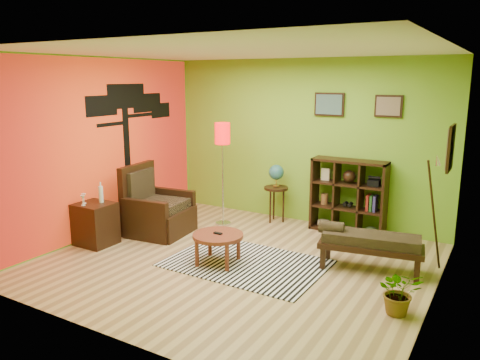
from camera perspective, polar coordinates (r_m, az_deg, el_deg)
The scene contains 11 objects.
ground at distance 6.52m, azimuth -0.45°, elevation -9.96°, with size 5.00×5.00×0.00m, color tan.
room_shell at distance 6.13m, azimuth -1.16°, elevation 6.03°, with size 5.04×4.54×2.82m.
zebra_rug at distance 6.47m, azimuth 0.74°, elevation -10.10°, with size 2.08×1.43×0.01m, color white.
coffee_table at distance 6.35m, azimuth -2.71°, elevation -7.09°, with size 0.69×0.69×0.44m.
armchair at distance 7.72m, azimuth -10.22°, elevation -3.93°, with size 1.01×1.01×1.11m.
side_cabinet at distance 7.41m, azimuth -17.21°, elevation -5.09°, with size 0.54×0.49×0.95m.
floor_lamp at distance 7.81m, azimuth -2.14°, elevation 4.56°, with size 0.26×0.26×1.75m.
globe_table at distance 8.09m, azimuth 4.44°, elevation 0.14°, with size 0.42×0.42×1.01m.
cube_shelf at distance 7.76m, azimuth 13.15°, elevation -1.96°, with size 1.20×0.35×1.20m.
bench at distance 6.36m, azimuth 15.33°, elevation -7.25°, with size 1.38×0.68×0.61m.
potted_plant at distance 5.40m, azimuth 18.82°, elevation -13.30°, with size 0.45×0.50×0.39m, color #26661E.
Camera 1 is at (3.10, -5.18, 2.48)m, focal length 35.00 mm.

